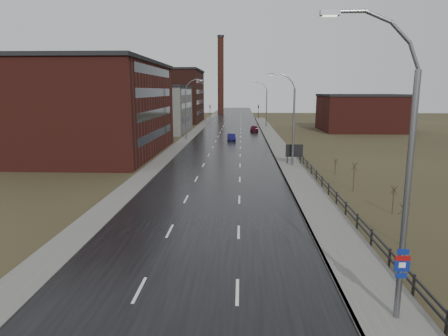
# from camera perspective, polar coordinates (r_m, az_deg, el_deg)

# --- Properties ---
(road) EXTENTS (14.00, 300.00, 0.06)m
(road) POSITION_cam_1_polar(r_m,az_deg,el_deg) (73.73, 0.59, 3.79)
(road) COLOR black
(road) RESTS_ON ground
(sidewalk_right) EXTENTS (3.20, 180.00, 0.18)m
(sidewalk_right) POSITION_cam_1_polar(r_m,az_deg,el_deg) (49.36, 9.63, 0.13)
(sidewalk_right) COLOR #595651
(sidewalk_right) RESTS_ON ground
(curb_right) EXTENTS (0.16, 180.00, 0.18)m
(curb_right) POSITION_cam_1_polar(r_m,az_deg,el_deg) (49.19, 7.88, 0.14)
(curb_right) COLOR slate
(curb_right) RESTS_ON ground
(sidewalk_left) EXTENTS (2.40, 260.00, 0.12)m
(sidewalk_left) POSITION_cam_1_polar(r_m,az_deg,el_deg) (74.44, -5.75, 3.83)
(sidewalk_left) COLOR #595651
(sidewalk_left) RESTS_ON ground
(warehouse_near) EXTENTS (22.44, 28.56, 13.50)m
(warehouse_near) POSITION_cam_1_polar(r_m,az_deg,el_deg) (62.70, -19.65, 8.07)
(warehouse_near) COLOR #471914
(warehouse_near) RESTS_ON ground
(warehouse_mid) EXTENTS (16.32, 20.40, 10.50)m
(warehouse_mid) POSITION_cam_1_polar(r_m,az_deg,el_deg) (93.45, -10.24, 8.36)
(warehouse_mid) COLOR slate
(warehouse_mid) RESTS_ON ground
(warehouse_far) EXTENTS (26.52, 24.48, 15.50)m
(warehouse_far) POSITION_cam_1_polar(r_m,az_deg,el_deg) (123.75, -9.51, 10.14)
(warehouse_far) COLOR #331611
(warehouse_far) RESTS_ON ground
(building_right) EXTENTS (18.36, 16.32, 8.50)m
(building_right) POSITION_cam_1_polar(r_m,az_deg,el_deg) (99.23, 18.97, 7.50)
(building_right) COLOR #471914
(building_right) RESTS_ON ground
(smokestack) EXTENTS (2.70, 2.70, 30.70)m
(smokestack) POSITION_cam_1_polar(r_m,az_deg,el_deg) (163.44, -0.48, 13.16)
(smokestack) COLOR #331611
(smokestack) RESTS_ON ground
(streetlight_main) EXTENTS (3.91, 0.29, 12.11)m
(streetlight_main) POSITION_cam_1_polar(r_m,az_deg,el_deg) (16.58, 23.84, -1.05)
(streetlight_main) COLOR slate
(streetlight_main) RESTS_ON ground
(streetlight_right_mid) EXTENTS (3.36, 0.28, 11.35)m
(streetlight_right_mid) POSITION_cam_1_polar(r_m,az_deg,el_deg) (49.60, 9.59, 6.88)
(streetlight_right_mid) COLOR slate
(streetlight_right_mid) RESTS_ON ground
(streetlight_left) EXTENTS (3.36, 0.28, 11.35)m
(streetlight_left) POSITION_cam_1_polar(r_m,az_deg,el_deg) (75.86, -5.24, 8.35)
(streetlight_left) COLOR slate
(streetlight_left) RESTS_ON ground
(streetlight_right_far) EXTENTS (3.36, 0.28, 11.35)m
(streetlight_right_far) POSITION_cam_1_polar(r_m,az_deg,el_deg) (103.34, 5.93, 9.02)
(streetlight_right_far) COLOR slate
(streetlight_right_far) RESTS_ON ground
(guardrail) EXTENTS (0.10, 53.05, 1.10)m
(guardrail) POSITION_cam_1_polar(r_m,az_deg,el_deg) (33.50, 16.05, -4.22)
(guardrail) COLOR black
(guardrail) RESTS_ON ground
(shrub_c) EXTENTS (0.62, 0.65, 2.62)m
(shrub_c) POSITION_cam_1_polar(r_m,az_deg,el_deg) (26.60, 24.19, -7.20)
(shrub_c) COLOR #382D23
(shrub_c) RESTS_ON ground
(shrub_d) EXTENTS (0.53, 0.55, 2.21)m
(shrub_d) POSITION_cam_1_polar(r_m,az_deg,el_deg) (32.97, 23.02, -4.10)
(shrub_d) COLOR #382D23
(shrub_d) RESTS_ON ground
(shrub_e) EXTENTS (0.65, 0.69, 2.76)m
(shrub_e) POSITION_cam_1_polar(r_m,az_deg,el_deg) (39.00, 18.07, -1.08)
(shrub_e) COLOR #382D23
(shrub_e) RESTS_ON ground
(shrub_f) EXTENTS (0.44, 0.46, 1.84)m
(shrub_f) POSITION_cam_1_polar(r_m,az_deg,el_deg) (46.04, 15.62, 0.21)
(shrub_f) COLOR #382D23
(shrub_f) RESTS_ON ground
(billboard) EXTENTS (2.17, 0.17, 2.64)m
(billboard) POSITION_cam_1_polar(r_m,az_deg,el_deg) (50.99, 9.99, 2.37)
(billboard) COLOR black
(billboard) RESTS_ON ground
(traffic_light_left) EXTENTS (0.58, 2.73, 5.30)m
(traffic_light_left) POSITION_cam_1_polar(r_m,az_deg,el_deg) (133.60, -2.01, 8.97)
(traffic_light_left) COLOR black
(traffic_light_left) RESTS_ON ground
(traffic_light_right) EXTENTS (0.58, 2.73, 5.30)m
(traffic_light_right) POSITION_cam_1_polar(r_m,az_deg,el_deg) (133.30, 4.94, 8.93)
(traffic_light_right) COLOR black
(traffic_light_right) RESTS_ON ground
(car_near) EXTENTS (1.77, 4.05, 1.29)m
(car_near) POSITION_cam_1_polar(r_m,az_deg,el_deg) (74.89, 1.06, 4.38)
(car_near) COLOR #0E0C3E
(car_near) RESTS_ON ground
(car_far) EXTENTS (1.80, 4.44, 1.51)m
(car_far) POSITION_cam_1_polar(r_m,az_deg,el_deg) (91.72, 4.34, 5.63)
(car_far) COLOR #430B15
(car_far) RESTS_ON ground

